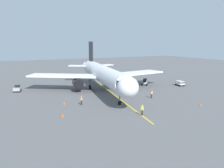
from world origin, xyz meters
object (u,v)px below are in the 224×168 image
object	(u,v)px
ground_crew_marshaller	(142,110)
safety_cone_nose_right	(63,115)
safety_cone_wing_port	(64,103)
ground_crew_loader	(81,100)
safety_cone_nose_left	(201,104)
tug_portside	(17,89)
ground_crew_wing_walker	(151,94)
airplane	(103,74)
belt_loader_near_nose	(144,82)
baggage_cart_starboard_side	(180,83)

from	to	relation	value
ground_crew_marshaller	safety_cone_nose_right	distance (m)	12.50
ground_crew_marshaller	safety_cone_wing_port	xyz separation A→B (m)	(8.70, -12.84, -0.61)
ground_crew_marshaller	ground_crew_loader	world-z (taller)	same
safety_cone_nose_left	safety_cone_nose_right	xyz separation A→B (m)	(24.33, -4.97, 0.00)
safety_cone_nose_right	tug_portside	bearing A→B (deg)	-82.98
tug_portside	safety_cone_nose_right	size ratio (longest dim) A/B	4.84
ground_crew_wing_walker	airplane	bearing A→B (deg)	-65.08
ground_crew_loader	safety_cone_nose_left	bearing A→B (deg)	150.04
ground_crew_marshaller	safety_cone_nose_right	world-z (taller)	ground_crew_marshaller
ground_crew_marshaller	tug_portside	distance (m)	33.17
tug_portside	safety_cone_nose_right	distance (m)	25.00
ground_crew_marshaller	safety_cone_nose_left	xyz separation A→B (m)	(-12.90, -0.06, -0.61)
belt_loader_near_nose	safety_cone_wing_port	size ratio (longest dim) A/B	8.19
ground_crew_marshaller	airplane	bearing A→B (deg)	-99.32
tug_portside	safety_cone_nose_right	world-z (taller)	tug_portside
airplane	baggage_cart_starboard_side	world-z (taller)	airplane
ground_crew_wing_walker	safety_cone_nose_left	world-z (taller)	ground_crew_wing_walker
ground_crew_wing_walker	baggage_cart_starboard_side	bearing A→B (deg)	-151.08
ground_crew_loader	belt_loader_near_nose	size ratio (longest dim) A/B	0.38
ground_crew_wing_walker	safety_cone_nose_right	xyz separation A→B (m)	(20.34, 4.56, -0.61)
tug_portside	belt_loader_near_nose	bearing A→B (deg)	168.52
ground_crew_marshaller	tug_portside	size ratio (longest dim) A/B	0.64
airplane	safety_cone_nose_left	xyz separation A→B (m)	(-9.41, 21.21, -3.73)
baggage_cart_starboard_side	safety_cone_wing_port	world-z (taller)	baggage_cart_starboard_side
baggage_cart_starboard_side	safety_cone_wing_port	distance (m)	33.60
baggage_cart_starboard_side	safety_cone_nose_left	xyz separation A→B (m)	(11.56, 18.13, -0.38)
safety_cone_nose_right	ground_crew_wing_walker	bearing A→B (deg)	-167.35
baggage_cart_starboard_side	ground_crew_wing_walker	bearing A→B (deg)	28.92
ground_crew_marshaller	safety_cone_nose_left	size ratio (longest dim) A/B	3.11
tug_portside	airplane	bearing A→B (deg)	154.52
safety_cone_nose_left	safety_cone_wing_port	size ratio (longest dim) A/B	1.00
airplane	tug_portside	distance (m)	20.18
ground_crew_wing_walker	safety_cone_nose_right	size ratio (longest dim) A/B	3.11
ground_crew_loader	belt_loader_near_nose	bearing A→B (deg)	-151.26
ground_crew_loader	safety_cone_nose_right	world-z (taller)	ground_crew_loader
safety_cone_nose_left	safety_cone_wing_port	distance (m)	25.10
baggage_cart_starboard_side	airplane	bearing A→B (deg)	-8.37
ground_crew_loader	safety_cone_nose_left	distance (m)	21.78
airplane	ground_crew_loader	distance (m)	14.35
safety_cone_nose_right	ground_crew_loader	bearing A→B (deg)	-132.76
ground_crew_marshaller	ground_crew_loader	size ratio (longest dim) A/B	1.00
ground_crew_wing_walker	ground_crew_loader	bearing A→B (deg)	-5.15
airplane	safety_cone_nose_left	size ratio (longest dim) A/B	72.64
airplane	ground_crew_wing_walker	size ratio (longest dim) A/B	23.36
tug_portside	safety_cone_nose_left	bearing A→B (deg)	132.60
baggage_cart_starboard_side	safety_cone_nose_left	size ratio (longest dim) A/B	5.17
belt_loader_near_nose	safety_cone_wing_port	bearing A→B (deg)	22.56
belt_loader_near_nose	safety_cone_nose_left	bearing A→B (deg)	80.33
airplane	baggage_cart_starboard_side	distance (m)	21.47
tug_portside	ground_crew_marshaller	bearing A→B (deg)	115.88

